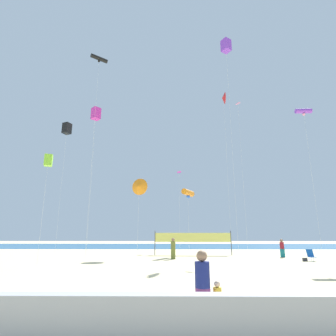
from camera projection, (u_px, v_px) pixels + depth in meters
name	position (u px, v px, depth m)	size (l,w,h in m)	color
ground_plane	(195.00, 271.00, 15.54)	(120.00, 120.00, 0.00)	beige
ocean_band	(180.00, 246.00, 46.03)	(120.00, 20.00, 0.01)	#28608C
boardwalk_ledge	(239.00, 318.00, 5.47)	(28.00, 0.44, 0.90)	#A8A8AD
mother_figure	(203.00, 282.00, 6.88)	(0.39, 0.39, 1.71)	#7A3872
toddler_figure	(218.00, 299.00, 6.82)	(0.22, 0.22, 0.94)	#99B28C
beachgoer_maroon_shirt	(282.00, 247.00, 24.68)	(0.37, 0.37, 1.62)	#19727A
beachgoer_olive_shirt	(173.00, 248.00, 22.87)	(0.40, 0.40, 1.74)	olive
folding_beach_chair	(311.00, 255.00, 21.09)	(0.52, 0.65, 0.89)	#1959B2
volleyball_net	(193.00, 238.00, 27.31)	(7.87, 0.47, 2.40)	#4C4C51
beach_handbag	(305.00, 260.00, 20.84)	(0.33, 0.17, 0.27)	#2D2D33
kite_lime_box	(48.00, 160.00, 20.19)	(0.70, 0.70, 7.99)	silver
kite_pink_diamond	(238.00, 106.00, 32.88)	(0.75, 0.74, 18.06)	silver
kite_black_box	(67.00, 129.00, 31.13)	(1.05, 1.05, 14.74)	silver
kite_black_tube	(99.00, 60.00, 25.72)	(1.53, 1.30, 18.83)	silver
kite_orange_delta	(139.00, 187.00, 26.11)	(1.68, 0.87, 7.44)	silver
kite_orange_tube	(188.00, 193.00, 29.01)	(1.56, 2.31, 6.77)	silver
kite_magenta_diamond	(179.00, 173.00, 37.01)	(0.77, 0.77, 10.62)	silver
kite_violet_box	(226.00, 46.00, 28.78)	(1.17, 1.17, 22.61)	silver
kite_violet_tube	(303.00, 112.00, 26.69)	(1.58, 0.53, 14.35)	silver
kite_red_delta	(223.00, 98.00, 32.01)	(0.38, 1.42, 18.70)	silver
kite_magenta_box	(96.00, 114.00, 31.36)	(1.23, 1.23, 16.58)	silver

